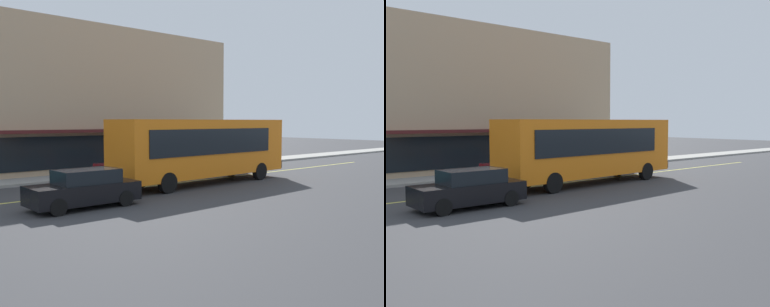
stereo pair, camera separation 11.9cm
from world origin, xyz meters
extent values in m
plane|color=#38383A|center=(0.00, 0.00, 0.00)|extent=(120.00, 120.00, 0.00)
cube|color=#9E9B93|center=(0.00, 5.53, 0.07)|extent=(80.00, 2.48, 0.15)
cube|color=#D8D14C|center=(0.00, 0.00, 0.00)|extent=(36.00, 0.16, 0.01)
cube|color=tan|center=(-2.64, 12.54, 4.86)|extent=(23.89, 11.53, 9.73)
cube|color=#4C1919|center=(-2.64, 6.52, 2.80)|extent=(16.72, 0.70, 0.20)
cube|color=black|center=(-2.64, 6.74, 1.50)|extent=(14.33, 0.08, 2.00)
cube|color=orange|center=(-0.03, -1.09, 2.00)|extent=(11.10, 2.99, 3.00)
cube|color=black|center=(5.41, -0.85, 2.36)|extent=(0.21, 2.10, 1.80)
cube|color=black|center=(-0.39, 0.16, 2.36)|extent=(8.79, 0.46, 1.32)
cube|color=black|center=(-0.28, -2.38, 2.36)|extent=(8.79, 0.46, 1.32)
cube|color=#0CF259|center=(5.48, -0.85, 3.25)|extent=(0.17, 1.90, 0.36)
cube|color=#2D2D33|center=(5.51, -0.84, 0.75)|extent=(0.27, 2.40, 0.40)
cylinder|color=black|center=(3.43, 0.19, 0.50)|extent=(1.01, 0.34, 1.00)
cylinder|color=black|center=(3.53, -2.06, 0.50)|extent=(1.01, 0.34, 1.00)
cylinder|color=black|center=(-3.60, -0.12, 0.50)|extent=(1.01, 0.34, 1.00)
cylinder|color=black|center=(-3.50, -2.38, 0.50)|extent=(1.01, 0.34, 1.00)
cylinder|color=#2D2D33|center=(6.80, 4.86, 1.75)|extent=(0.12, 0.12, 3.20)
cube|color=black|center=(6.80, 5.06, 2.90)|extent=(0.30, 0.30, 0.90)
sphere|color=red|center=(6.80, 5.23, 3.17)|extent=(0.18, 0.18, 0.18)
sphere|color=orange|center=(6.80, 5.23, 2.90)|extent=(0.18, 0.18, 0.18)
sphere|color=green|center=(6.80, 5.23, 2.63)|extent=(0.18, 0.18, 0.18)
cube|color=maroon|center=(-1.89, 3.04, 0.60)|extent=(4.39, 2.04, 0.75)
cube|color=black|center=(-2.04, 3.05, 1.25)|extent=(2.49, 1.65, 0.55)
cylinder|color=black|center=(-0.43, 3.78, 0.32)|extent=(0.65, 0.26, 0.64)
cylinder|color=black|center=(-0.52, 2.15, 0.32)|extent=(0.65, 0.26, 0.64)
cylinder|color=black|center=(-3.26, 3.94, 0.32)|extent=(0.65, 0.26, 0.64)
cylinder|color=black|center=(-3.35, 2.31, 0.32)|extent=(0.65, 0.26, 0.64)
cube|color=black|center=(-8.13, -2.96, 0.60)|extent=(4.30, 1.81, 0.75)
cube|color=black|center=(-7.98, -2.96, 1.25)|extent=(2.41, 1.52, 0.55)
cylinder|color=black|center=(-9.55, -3.79, 0.32)|extent=(0.64, 0.22, 0.64)
cylinder|color=black|center=(-9.55, -2.15, 0.32)|extent=(0.64, 0.22, 0.64)
cylinder|color=black|center=(-6.71, -3.78, 0.32)|extent=(0.64, 0.22, 0.64)
cylinder|color=black|center=(-6.71, -2.14, 0.32)|extent=(0.64, 0.22, 0.64)
cylinder|color=black|center=(3.20, 4.87, 0.54)|extent=(0.18, 0.18, 0.78)
cylinder|color=#26723F|center=(3.20, 4.87, 1.24)|extent=(0.34, 0.34, 0.62)
sphere|color=tan|center=(3.20, 4.87, 1.66)|extent=(0.22, 0.22, 0.22)
cylinder|color=black|center=(-0.49, 4.84, 0.54)|extent=(0.18, 0.18, 0.79)
cylinder|color=#3F3F47|center=(-0.49, 4.84, 1.25)|extent=(0.34, 0.34, 0.62)
sphere|color=tan|center=(-0.49, 4.84, 1.67)|extent=(0.22, 0.22, 0.22)
camera|label=1|loc=(-16.03, -18.70, 3.41)|focal=40.90mm
camera|label=2|loc=(-15.94, -18.78, 3.41)|focal=40.90mm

